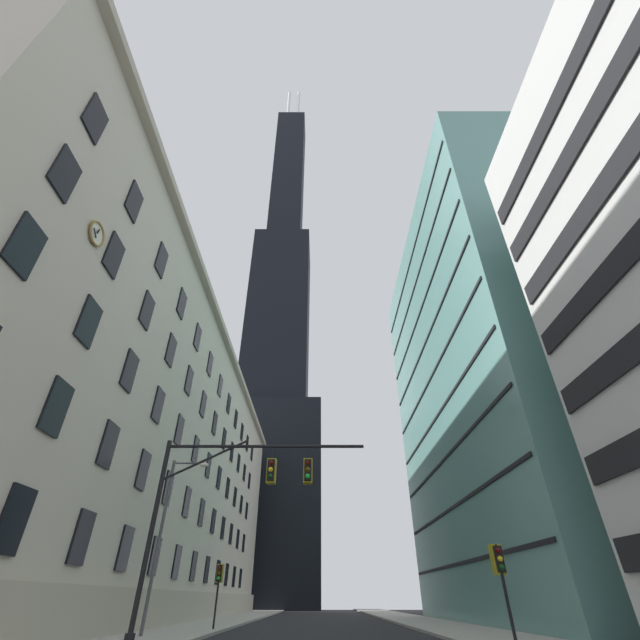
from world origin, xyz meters
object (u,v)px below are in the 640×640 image
(traffic_light_far_left, at_px, (219,577))
(street_lamppost, at_px, (167,524))
(traffic_signal_mast, at_px, (239,490))
(traffic_light_near_right, at_px, (498,564))

(traffic_light_far_left, distance_m, street_lamppost, 6.60)
(traffic_light_far_left, bearing_deg, street_lamppost, -109.31)
(traffic_signal_mast, bearing_deg, traffic_light_near_right, -0.12)
(street_lamppost, bearing_deg, traffic_light_near_right, -24.08)
(traffic_light_far_left, height_order, street_lamppost, street_lamppost)
(traffic_signal_mast, distance_m, street_lamppost, 8.63)
(traffic_signal_mast, relative_size, street_lamppost, 1.06)
(traffic_signal_mast, height_order, street_lamppost, street_lamppost)
(traffic_signal_mast, xyz_separation_m, traffic_light_far_left, (-3.09, 12.77, -2.64))
(traffic_signal_mast, height_order, traffic_light_near_right, traffic_signal_mast)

